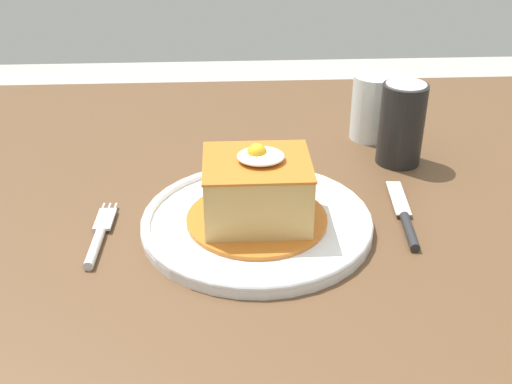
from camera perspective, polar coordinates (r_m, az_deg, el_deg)
The scene contains 7 objects.
dining_table at distance 0.96m, azimuth -2.94°, elevation -5.03°, with size 1.28×0.85×0.77m.
main_plate at distance 0.79m, azimuth 0.08°, elevation -2.67°, with size 0.29×0.29×0.02m.
sandwich_meal at distance 0.77m, azimuth 0.09°, elevation -0.03°, with size 0.18×0.18×0.11m.
fork at distance 0.79m, azimuth -14.08°, elevation -4.08°, with size 0.02×0.14×0.01m.
knife at distance 0.82m, azimuth 13.42°, elevation -2.58°, with size 0.03×0.17×0.01m.
soda_can at distance 0.95m, azimuth 13.03°, elevation 6.01°, with size 0.07×0.07×0.12m.
drinking_glass at distance 1.04m, azimuth 10.46°, elevation 7.19°, with size 0.07×0.07×0.10m.
Camera 1 is at (0.01, -0.80, 1.20)m, focal length 44.22 mm.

